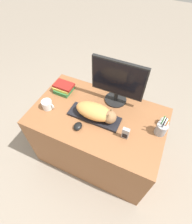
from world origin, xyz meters
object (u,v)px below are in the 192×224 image
(cat, at_px, (97,112))
(baseball, at_px, (164,122))
(book_stack, at_px, (64,88))
(coffee_mug, at_px, (47,105))
(pen_cup, at_px, (161,129))
(computer_mouse, at_px, (78,126))
(monitor, at_px, (118,81))
(keyboard, at_px, (94,116))
(phone, at_px, (125,133))

(cat, bearing_deg, baseball, 18.35)
(cat, relative_size, book_stack, 1.94)
(coffee_mug, distance_m, pen_cup, 1.01)
(baseball, bearing_deg, cat, -161.65)
(pen_cup, height_order, baseball, pen_cup)
(computer_mouse, bearing_deg, monitor, 68.06)
(computer_mouse, relative_size, coffee_mug, 0.69)
(cat, distance_m, coffee_mug, 0.47)
(keyboard, distance_m, coffee_mug, 0.45)
(computer_mouse, relative_size, phone, 0.76)
(monitor, bearing_deg, cat, -104.24)
(keyboard, height_order, cat, cat)
(monitor, height_order, coffee_mug, monitor)
(keyboard, height_order, coffee_mug, coffee_mug)
(coffee_mug, height_order, book_stack, book_stack)
(cat, relative_size, coffee_mug, 2.99)
(pen_cup, bearing_deg, coffee_mug, -171.03)
(computer_mouse, xyz_separation_m, book_stack, (-0.34, 0.33, 0.02))
(computer_mouse, height_order, book_stack, book_stack)
(computer_mouse, bearing_deg, coffee_mug, 167.17)
(keyboard, distance_m, pen_cup, 0.57)
(coffee_mug, bearing_deg, monitor, 33.24)
(book_stack, bearing_deg, keyboard, -22.90)
(cat, height_order, book_stack, cat)
(computer_mouse, height_order, baseball, baseball)
(coffee_mug, relative_size, phone, 1.10)
(book_stack, bearing_deg, coffee_mug, -94.70)
(keyboard, height_order, monitor, monitor)
(keyboard, xyz_separation_m, monitor, (0.10, 0.27, 0.23))
(computer_mouse, relative_size, baseball, 1.09)
(pen_cup, xyz_separation_m, baseball, (0.01, 0.10, -0.02))
(cat, relative_size, baseball, 4.72)
(cat, bearing_deg, keyboard, 180.00)
(monitor, bearing_deg, baseball, -11.38)
(keyboard, distance_m, book_stack, 0.45)
(keyboard, bearing_deg, monitor, 70.57)
(pen_cup, distance_m, phone, 0.30)
(baseball, xyz_separation_m, book_stack, (-0.98, -0.00, 0.00))
(phone, bearing_deg, pen_cup, 32.96)
(monitor, bearing_deg, pen_cup, -22.66)
(baseball, bearing_deg, phone, -134.72)
(coffee_mug, xyz_separation_m, baseball, (1.01, 0.26, -0.00))
(keyboard, height_order, computer_mouse, computer_mouse)
(baseball, relative_size, book_stack, 0.41)
(cat, xyz_separation_m, computer_mouse, (-0.10, -0.16, -0.06))
(cat, bearing_deg, coffee_mug, -170.68)
(cat, xyz_separation_m, coffee_mug, (-0.47, -0.08, -0.04))
(coffee_mug, bearing_deg, computer_mouse, -12.83)
(computer_mouse, height_order, phone, phone)
(cat, bearing_deg, monitor, 75.76)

